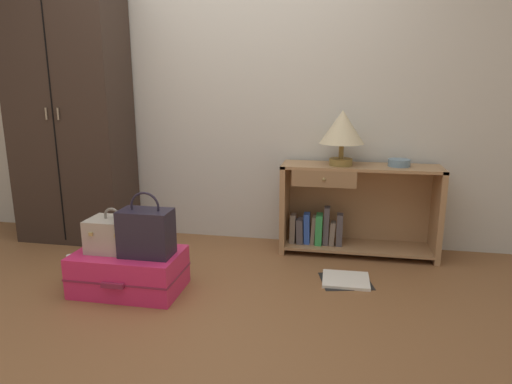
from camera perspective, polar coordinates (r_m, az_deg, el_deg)
ground_plane at (r=2.59m, az=-10.13°, el=-15.96°), size 9.00×9.00×0.00m
back_wall at (r=3.70m, az=-2.47°, el=13.96°), size 6.40×0.10×2.60m
wardrobe at (r=3.95m, az=-22.57°, el=9.39°), size 0.89×0.47×2.11m
bookshelf at (r=3.49m, az=12.01°, el=-2.20°), size 1.17×0.35×0.69m
table_lamp at (r=3.34m, az=10.92°, el=7.89°), size 0.33×0.33×0.40m
bowl at (r=3.43m, az=17.76°, el=3.57°), size 0.16×0.16×0.05m
suitcase_large at (r=2.96m, az=-15.85°, el=-9.69°), size 0.67×0.43×0.25m
train_case at (r=2.93m, az=-17.70°, el=-5.17°), size 0.30×0.23×0.28m
handbag at (r=2.78m, az=-13.80°, el=-4.99°), size 0.31×0.18×0.40m
bottle at (r=3.21m, az=-22.48°, el=-9.11°), size 0.07×0.07×0.19m
open_book_on_floor at (r=3.07m, az=11.36°, el=-10.94°), size 0.38×0.35×0.02m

